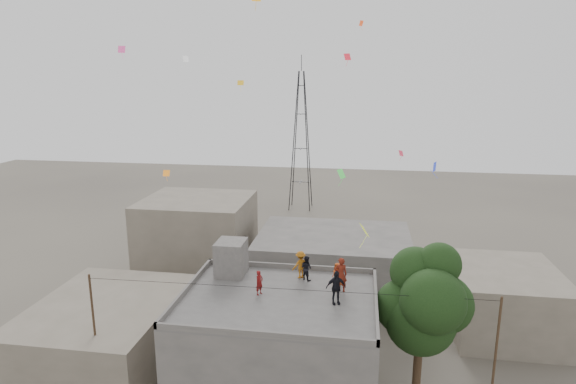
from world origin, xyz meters
name	(u,v)px	position (x,y,z in m)	size (l,w,h in m)	color
main_building	(279,351)	(0.00, 0.00, 3.05)	(10.00, 8.00, 6.10)	#53514E
parapet	(279,295)	(0.00, 0.00, 6.25)	(10.00, 8.00, 0.30)	#53514E
stair_head_box	(231,258)	(-3.20, 2.60, 7.10)	(1.60, 1.80, 2.00)	#53514E
neighbor_west	(106,333)	(-11.00, 2.00, 2.00)	(8.00, 10.00, 4.00)	#696053
neighbor_north	(333,264)	(2.00, 14.00, 2.50)	(12.00, 9.00, 5.00)	#53514E
neighbor_northwest	(198,237)	(-10.00, 16.00, 3.50)	(9.00, 8.00, 7.00)	#696053
neighbor_east	(504,300)	(14.00, 10.00, 2.20)	(7.00, 8.00, 4.40)	#696053
tree	(425,303)	(7.37, 0.60, 6.10)	(4.90, 4.60, 9.10)	black
utility_line	(284,352)	(0.50, -1.25, 3.83)	(20.12, 0.62, 7.40)	black
transmission_tower	(301,141)	(-4.00, 40.00, 9.07)	(2.97, 2.97, 20.01)	black
person_red_adult	(341,275)	(3.09, 1.25, 7.05)	(0.69, 0.45, 1.89)	maroon
person_orange_child	(337,274)	(2.89, 2.00, 6.74)	(0.63, 0.41, 1.29)	#BE4615
person_dark_child	(306,268)	(1.14, 2.52, 6.79)	(0.67, 0.53, 1.39)	black
person_dark_adult	(336,288)	(2.93, -0.20, 6.97)	(1.02, 0.42, 1.74)	black
person_orange_adult	(300,265)	(0.78, 2.73, 6.88)	(1.01, 0.58, 1.57)	#9F5912
person_red_child	(259,283)	(-1.06, 0.27, 6.75)	(0.47, 0.31, 1.30)	maroon
kites	(303,109)	(0.51, 5.70, 15.37)	(19.72, 15.88, 12.94)	orange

